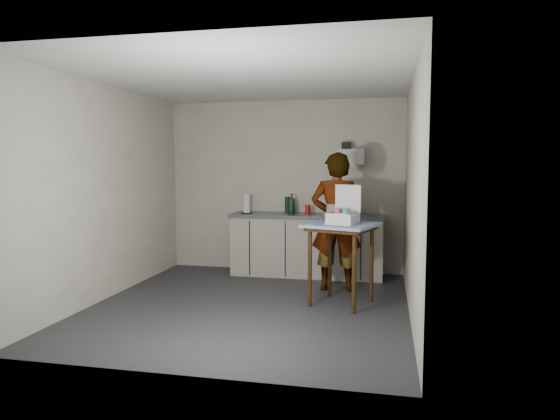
% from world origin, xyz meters
% --- Properties ---
extents(ground, '(4.00, 4.00, 0.00)m').
position_xyz_m(ground, '(0.00, 0.00, 0.00)').
color(ground, '#2C2C32').
rests_on(ground, ground).
extents(wall_back, '(3.60, 0.02, 2.60)m').
position_xyz_m(wall_back, '(0.00, 1.99, 1.30)').
color(wall_back, '#B8B3A0').
rests_on(wall_back, ground).
extents(wall_right, '(0.02, 4.00, 2.60)m').
position_xyz_m(wall_right, '(1.79, 0.00, 1.30)').
color(wall_right, '#B8B3A0').
rests_on(wall_right, ground).
extents(wall_left, '(0.02, 4.00, 2.60)m').
position_xyz_m(wall_left, '(-1.79, 0.00, 1.30)').
color(wall_left, '#B8B3A0').
rests_on(wall_left, ground).
extents(ceiling, '(3.60, 4.00, 0.01)m').
position_xyz_m(ceiling, '(0.00, 0.00, 2.60)').
color(ceiling, white).
rests_on(ceiling, wall_back).
extents(kitchen_counter, '(2.24, 0.62, 0.91)m').
position_xyz_m(kitchen_counter, '(0.40, 1.70, 0.43)').
color(kitchen_counter, black).
rests_on(kitchen_counter, ground).
extents(wall_shelf, '(0.42, 0.18, 0.37)m').
position_xyz_m(wall_shelf, '(1.00, 1.92, 1.75)').
color(wall_shelf, silver).
rests_on(wall_shelf, ground).
extents(side_table, '(0.93, 0.93, 0.95)m').
position_xyz_m(side_table, '(1.03, 0.25, 0.83)').
color(side_table, '#3B240D').
rests_on(side_table, ground).
extents(standing_man, '(0.67, 0.45, 1.79)m').
position_xyz_m(standing_man, '(0.90, 0.92, 0.90)').
color(standing_man, '#B2A593').
rests_on(standing_man, ground).
extents(soap_bottle, '(0.16, 0.16, 0.30)m').
position_xyz_m(soap_bottle, '(0.17, 1.68, 1.06)').
color(soap_bottle, black).
rests_on(soap_bottle, kitchen_counter).
extents(soda_can, '(0.07, 0.07, 0.13)m').
position_xyz_m(soda_can, '(0.41, 1.69, 0.98)').
color(soda_can, red).
rests_on(soda_can, kitchen_counter).
extents(dark_bottle, '(0.07, 0.07, 0.25)m').
position_xyz_m(dark_bottle, '(0.09, 1.75, 1.03)').
color(dark_bottle, black).
rests_on(dark_bottle, kitchen_counter).
extents(paper_towel, '(0.16, 0.16, 0.29)m').
position_xyz_m(paper_towel, '(-0.49, 1.60, 1.05)').
color(paper_towel, black).
rests_on(paper_towel, kitchen_counter).
extents(dish_rack, '(0.38, 0.29, 0.27)m').
position_xyz_m(dish_rack, '(0.98, 1.73, 0.97)').
color(dish_rack, white).
rests_on(dish_rack, kitchen_counter).
extents(bakery_box, '(0.40, 0.40, 0.44)m').
position_xyz_m(bakery_box, '(1.05, 0.24, 1.05)').
color(bakery_box, silver).
rests_on(bakery_box, side_table).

